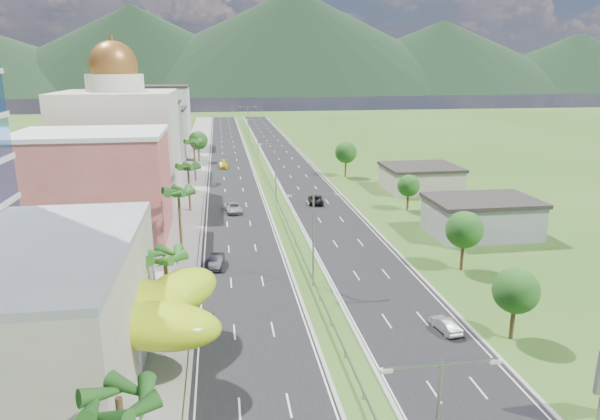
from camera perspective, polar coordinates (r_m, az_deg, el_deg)
name	(u,v)px	position (r m, az deg, el deg)	size (l,w,h in m)	color
ground	(331,325)	(53.32, 3.29, -12.19)	(500.00, 500.00, 0.00)	#2D5119
road_left	(230,164)	(138.49, -7.44, 4.88)	(11.00, 260.00, 0.04)	black
road_right	(288,163)	(139.57, -1.25, 5.08)	(11.00, 260.00, 0.04)	black
sidewalk_left	(193,165)	(138.64, -11.38, 4.73)	(7.00, 260.00, 0.12)	gray
median_guardrail	(266,175)	(121.08, -3.68, 3.78)	(0.10, 216.06, 0.76)	gray
streetlight_median_b	(313,229)	(59.86, 1.44, -2.07)	(6.04, 0.25, 11.00)	gray
streetlight_median_c	(276,165)	(98.42, -2.62, 4.78)	(6.04, 0.25, 11.00)	gray
streetlight_median_d	(258,135)	(142.75, -4.54, 8.00)	(6.04, 0.25, 11.00)	gray
streetlight_median_e	(248,119)	(187.40, -5.57, 9.68)	(6.04, 0.25, 11.00)	gray
lime_canopy	(104,310)	(47.62, -20.18, -9.99)	(18.00, 15.00, 7.40)	#ACCB13
pink_shophouse	(95,188)	(82.10, -21.05, 2.21)	(20.00, 15.00, 15.00)	#B35249
domed_building	(120,140)	(103.71, -18.65, 7.12)	(20.00, 20.00, 28.70)	beige
midrise_grey	(145,140)	(128.49, -16.24, 7.21)	(16.00, 15.00, 16.00)	gray
midrise_beige	(156,134)	(150.34, -15.16, 7.79)	(16.00, 15.00, 13.00)	#9D9581
midrise_white	(163,117)	(172.82, -14.40, 9.57)	(16.00, 15.00, 18.00)	silver
shed_near	(481,219)	(83.73, 18.77, -0.87)	(15.00, 10.00, 5.00)	gray
shed_far	(420,179)	(111.17, 12.72, 3.24)	(14.00, 12.00, 4.40)	#9D9581
palm_tree_a	(119,406)	(29.85, -18.72, -19.21)	(3.60, 3.60, 9.10)	#47301C
palm_tree_b	(165,258)	(51.63, -14.22, -5.04)	(3.60, 3.60, 8.10)	#47301C
palm_tree_c	(178,194)	(70.35, -12.83, 1.66)	(3.60, 3.60, 9.60)	#47301C
palm_tree_d	(188,168)	(93.01, -11.86, 4.36)	(3.60, 3.60, 8.60)	#47301C
palm_tree_e	(194,143)	(117.54, -11.27, 6.98)	(3.60, 3.60, 9.40)	#47301C
leafy_tree_lfar	(198,140)	(142.65, -10.80, 7.30)	(4.90, 4.90, 8.05)	#47301C
leafy_tree_ra	(516,291)	(52.64, 22.04, -7.99)	(4.20, 4.20, 6.90)	#47301C
leafy_tree_rb	(464,230)	(67.92, 17.13, -2.04)	(4.55, 4.55, 7.47)	#47301C
leafy_tree_rc	(409,186)	(94.21, 11.50, 2.54)	(3.85, 3.85, 6.33)	#47301C
leafy_tree_rd	(346,152)	(121.10, 4.92, 6.14)	(4.90, 4.90, 8.05)	#47301C
mountain_ridge	(295,93)	(501.80, -0.57, 12.39)	(860.00, 140.00, 90.00)	black
car_dark_left	(216,261)	(68.00, -8.90, -5.40)	(1.61, 4.63, 1.52)	black
car_silver_mid_left	(233,208)	(92.64, -7.15, 0.26)	(2.59, 5.62, 1.56)	#929499
car_yellow_far_left	(223,164)	(133.65, -8.17, 4.83)	(2.20, 5.42, 1.57)	gold
car_silver_right	(445,325)	(53.69, 15.25, -11.71)	(1.38, 3.95, 1.30)	#97999D
car_dark_far_right	(316,199)	(97.77, 1.67, 1.14)	(2.49, 5.39, 1.50)	black
motorcycle	(212,316)	(54.20, -9.36, -11.06)	(0.64, 2.11, 1.35)	black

